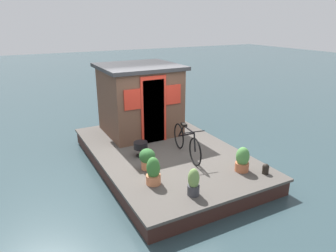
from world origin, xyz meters
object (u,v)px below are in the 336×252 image
houseboat_cabin (140,99)px  potted_plant_rosemary (147,158)px  bicycle (187,142)px  potted_plant_geranium (242,160)px  charcoal_grill (141,146)px  potted_plant_basil (194,183)px  potted_plant_mint (153,172)px  mooring_bollard (266,169)px

houseboat_cabin → potted_plant_rosemary: 2.54m
bicycle → potted_plant_geranium: bicycle is taller
potted_plant_geranium → charcoal_grill: 2.41m
potted_plant_basil → charcoal_grill: bearing=5.0°
houseboat_cabin → potted_plant_mint: 3.19m
houseboat_cabin → potted_plant_geranium: (-3.35, -0.97, -0.73)m
houseboat_cabin → bicycle: houseboat_cabin is taller
bicycle → potted_plant_mint: (-0.84, 1.28, -0.10)m
mooring_bollard → houseboat_cabin: bearing=19.8°
potted_plant_basil → charcoal_grill: potted_plant_basil is taller
potted_plant_basil → potted_plant_rosemary: potted_plant_basil is taller
potted_plant_mint → mooring_bollard: size_ratio=2.55×
potted_plant_geranium → charcoal_grill: size_ratio=1.52×
potted_plant_geranium → potted_plant_mint: potted_plant_mint is taller
potted_plant_basil → potted_plant_mint: bearing=33.7°
houseboat_cabin → potted_plant_basil: (-3.68, 0.50, -0.73)m
potted_plant_geranium → potted_plant_rosemary: size_ratio=1.17×
bicycle → potted_plant_mint: bicycle is taller
houseboat_cabin → charcoal_grill: bearing=156.9°
bicycle → charcoal_grill: size_ratio=4.61×
potted_plant_basil → charcoal_grill: size_ratio=1.50×
potted_plant_geranium → potted_plant_mint: (0.40, 1.95, 0.00)m
potted_plant_basil → mooring_bollard: potted_plant_basil is taller
bicycle → charcoal_grill: bicycle is taller
charcoal_grill → potted_plant_mint: bearing=167.3°
potted_plant_basil → mooring_bollard: (-0.01, -1.83, -0.14)m
potted_plant_mint → potted_plant_basil: 0.88m
houseboat_cabin → bicycle: 2.22m
potted_plant_geranium → potted_plant_rosemary: (1.06, 1.79, -0.00)m
potted_plant_mint → charcoal_grill: size_ratio=1.60×
potted_plant_rosemary → potted_plant_basil: bearing=-166.8°
potted_plant_geranium → potted_plant_mint: size_ratio=0.96×
bicycle → potted_plant_geranium: size_ratio=3.02×
bicycle → charcoal_grill: 1.11m
bicycle → potted_plant_rosemary: size_ratio=3.52×
potted_plant_geranium → mooring_bollard: potted_plant_geranium is taller
potted_plant_mint → houseboat_cabin: bearing=-18.5°
potted_plant_geranium → potted_plant_basil: size_ratio=1.02×
houseboat_cabin → charcoal_grill: 1.88m
houseboat_cabin → mooring_bollard: houseboat_cabin is taller
houseboat_cabin → potted_plant_rosemary: houseboat_cabin is taller
potted_plant_mint → potted_plant_rosemary: size_ratio=1.22×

